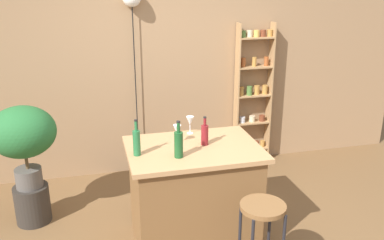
{
  "coord_description": "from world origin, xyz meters",
  "views": [
    {
      "loc": [
        -0.82,
        -2.89,
        2.3
      ],
      "look_at": [
        0.05,
        0.55,
        1.08
      ],
      "focal_mm": 39.18,
      "sensor_mm": 36.0,
      "label": 1
    }
  ],
  "objects_px": {
    "plant_stool": "(33,204)",
    "bottle_sauce_amber": "(205,134)",
    "bar_stool": "(262,227)",
    "potted_plant": "(23,135)",
    "spice_shelf": "(253,93)",
    "bottle_olive_oil": "(137,142)",
    "bottle_spirits_clear": "(179,144)",
    "wine_glass_left": "(190,121)",
    "pendant_globe_light": "(132,1)",
    "wine_glass_center": "(177,130)"
  },
  "relations": [
    {
      "from": "plant_stool",
      "to": "bottle_sauce_amber",
      "type": "relative_size",
      "value": 1.49
    },
    {
      "from": "plant_stool",
      "to": "potted_plant",
      "type": "height_order",
      "value": "potted_plant"
    },
    {
      "from": "wine_glass_left",
      "to": "pendant_globe_light",
      "type": "bearing_deg",
      "value": 105.92
    },
    {
      "from": "potted_plant",
      "to": "wine_glass_center",
      "type": "relative_size",
      "value": 4.92
    },
    {
      "from": "bar_stool",
      "to": "bottle_spirits_clear",
      "type": "height_order",
      "value": "bottle_spirits_clear"
    },
    {
      "from": "spice_shelf",
      "to": "plant_stool",
      "type": "relative_size",
      "value": 4.69
    },
    {
      "from": "potted_plant",
      "to": "bottle_olive_oil",
      "type": "bearing_deg",
      "value": -37.59
    },
    {
      "from": "bottle_olive_oil",
      "to": "bottle_sauce_amber",
      "type": "height_order",
      "value": "bottle_olive_oil"
    },
    {
      "from": "spice_shelf",
      "to": "bottle_olive_oil",
      "type": "bearing_deg",
      "value": -136.49
    },
    {
      "from": "pendant_globe_light",
      "to": "bottle_olive_oil",
      "type": "bearing_deg",
      "value": -96.77
    },
    {
      "from": "bottle_spirits_clear",
      "to": "wine_glass_left",
      "type": "xyz_separation_m",
      "value": [
        0.22,
        0.5,
        0.0
      ]
    },
    {
      "from": "bar_stool",
      "to": "wine_glass_center",
      "type": "distance_m",
      "value": 1.08
    },
    {
      "from": "bottle_olive_oil",
      "to": "wine_glass_left",
      "type": "xyz_separation_m",
      "value": [
        0.54,
        0.38,
        0.0
      ]
    },
    {
      "from": "spice_shelf",
      "to": "bottle_olive_oil",
      "type": "relative_size",
      "value": 5.86
    },
    {
      "from": "potted_plant",
      "to": "bar_stool",
      "type": "bearing_deg",
      "value": -38.19
    },
    {
      "from": "spice_shelf",
      "to": "potted_plant",
      "type": "height_order",
      "value": "spice_shelf"
    },
    {
      "from": "potted_plant",
      "to": "wine_glass_left",
      "type": "bearing_deg",
      "value": -13.71
    },
    {
      "from": "plant_stool",
      "to": "pendant_globe_light",
      "type": "height_order",
      "value": "pendant_globe_light"
    },
    {
      "from": "bar_stool",
      "to": "bottle_sauce_amber",
      "type": "distance_m",
      "value": 0.92
    },
    {
      "from": "bar_stool",
      "to": "pendant_globe_light",
      "type": "xyz_separation_m",
      "value": [
        -0.64,
        2.26,
        1.51
      ]
    },
    {
      "from": "bottle_olive_oil",
      "to": "bottle_spirits_clear",
      "type": "bearing_deg",
      "value": -20.68
    },
    {
      "from": "bottle_sauce_amber",
      "to": "bottle_spirits_clear",
      "type": "bearing_deg",
      "value": -143.67
    },
    {
      "from": "bottle_olive_oil",
      "to": "pendant_globe_light",
      "type": "height_order",
      "value": "pendant_globe_light"
    },
    {
      "from": "spice_shelf",
      "to": "plant_stool",
      "type": "xyz_separation_m",
      "value": [
        -2.61,
        -0.82,
        -0.73
      ]
    },
    {
      "from": "bar_stool",
      "to": "bottle_sauce_amber",
      "type": "relative_size",
      "value": 2.85
    },
    {
      "from": "bar_stool",
      "to": "bottle_spirits_clear",
      "type": "relative_size",
      "value": 2.37
    },
    {
      "from": "potted_plant",
      "to": "wine_glass_center",
      "type": "distance_m",
      "value": 1.46
    },
    {
      "from": "bottle_olive_oil",
      "to": "bottle_sauce_amber",
      "type": "relative_size",
      "value": 1.2
    },
    {
      "from": "spice_shelf",
      "to": "bottle_olive_oil",
      "type": "distance_m",
      "value": 2.27
    },
    {
      "from": "potted_plant",
      "to": "plant_stool",
      "type": "bearing_deg",
      "value": -90.0
    },
    {
      "from": "bar_stool",
      "to": "spice_shelf",
      "type": "distance_m",
      "value": 2.4
    },
    {
      "from": "bottle_sauce_amber",
      "to": "bar_stool",
      "type": "bearing_deg",
      "value": -72.64
    },
    {
      "from": "plant_stool",
      "to": "potted_plant",
      "type": "relative_size",
      "value": 0.47
    },
    {
      "from": "plant_stool",
      "to": "bottle_spirits_clear",
      "type": "height_order",
      "value": "bottle_spirits_clear"
    },
    {
      "from": "potted_plant",
      "to": "bottle_sauce_amber",
      "type": "relative_size",
      "value": 3.17
    },
    {
      "from": "bar_stool",
      "to": "potted_plant",
      "type": "relative_size",
      "value": 0.9
    },
    {
      "from": "bottle_spirits_clear",
      "to": "pendant_globe_light",
      "type": "bearing_deg",
      "value": 94.34
    },
    {
      "from": "potted_plant",
      "to": "spice_shelf",
      "type": "bearing_deg",
      "value": 17.39
    },
    {
      "from": "wine_glass_center",
      "to": "pendant_globe_light",
      "type": "bearing_deg",
      "value": 97.42
    },
    {
      "from": "bottle_olive_oil",
      "to": "bottle_spirits_clear",
      "type": "relative_size",
      "value": 0.99
    },
    {
      "from": "bottle_sauce_amber",
      "to": "pendant_globe_light",
      "type": "relative_size",
      "value": 0.12
    },
    {
      "from": "bottle_sauce_amber",
      "to": "bottle_spirits_clear",
      "type": "height_order",
      "value": "bottle_spirits_clear"
    },
    {
      "from": "spice_shelf",
      "to": "bottle_olive_oil",
      "type": "xyz_separation_m",
      "value": [
        -1.64,
        -1.56,
        0.12
      ]
    },
    {
      "from": "bar_stool",
      "to": "pendant_globe_light",
      "type": "relative_size",
      "value": 0.33
    },
    {
      "from": "bar_stool",
      "to": "bottle_olive_oil",
      "type": "height_order",
      "value": "bottle_olive_oil"
    },
    {
      "from": "plant_stool",
      "to": "bottle_sauce_amber",
      "type": "height_order",
      "value": "bottle_sauce_amber"
    },
    {
      "from": "wine_glass_left",
      "to": "pendant_globe_light",
      "type": "xyz_separation_m",
      "value": [
        -0.35,
        1.22,
        1.01
      ]
    },
    {
      "from": "bar_stool",
      "to": "wine_glass_left",
      "type": "relative_size",
      "value": 4.42
    },
    {
      "from": "bar_stool",
      "to": "wine_glass_center",
      "type": "relative_size",
      "value": 4.42
    },
    {
      "from": "bottle_sauce_amber",
      "to": "plant_stool",
      "type": "bearing_deg",
      "value": 156.98
    }
  ]
}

